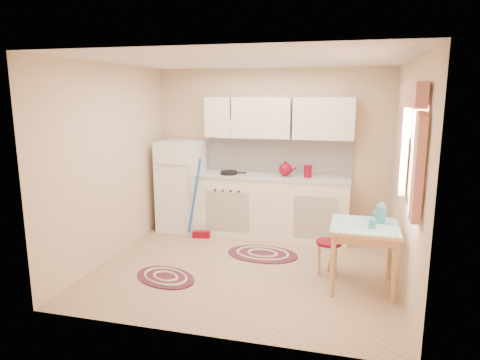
# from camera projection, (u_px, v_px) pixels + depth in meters

# --- Properties ---
(room_shell) EXTENTS (3.64, 3.60, 2.52)m
(room_shell) POSITION_uv_depth(u_px,v_px,m) (264.00, 138.00, 5.21)
(room_shell) COLOR tan
(room_shell) RESTS_ON ground
(fridge) EXTENTS (0.65, 0.60, 1.40)m
(fridge) POSITION_uv_depth(u_px,v_px,m) (181.00, 186.00, 6.72)
(fridge) COLOR white
(fridge) RESTS_ON ground
(broom) EXTENTS (0.29, 0.16, 1.20)m
(broom) POSITION_uv_depth(u_px,v_px,m) (201.00, 199.00, 6.30)
(broom) COLOR blue
(broom) RESTS_ON ground
(base_cabinets) EXTENTS (2.25, 0.60, 0.88)m
(base_cabinets) POSITION_uv_depth(u_px,v_px,m) (272.00, 207.00, 6.46)
(base_cabinets) COLOR white
(base_cabinets) RESTS_ON ground
(countertop) EXTENTS (2.27, 0.62, 0.04)m
(countertop) POSITION_uv_depth(u_px,v_px,m) (273.00, 177.00, 6.37)
(countertop) COLOR #B9B6B0
(countertop) RESTS_ON base_cabinets
(frying_pan) EXTENTS (0.27, 0.27, 0.05)m
(frying_pan) POSITION_uv_depth(u_px,v_px,m) (229.00, 173.00, 6.48)
(frying_pan) COLOR black
(frying_pan) RESTS_ON countertop
(red_kettle) EXTENTS (0.24, 0.22, 0.22)m
(red_kettle) POSITION_uv_depth(u_px,v_px,m) (285.00, 169.00, 6.30)
(red_kettle) COLOR maroon
(red_kettle) RESTS_ON countertop
(red_canister) EXTENTS (0.12, 0.12, 0.16)m
(red_canister) POSITION_uv_depth(u_px,v_px,m) (308.00, 172.00, 6.23)
(red_canister) COLOR maroon
(red_canister) RESTS_ON countertop
(table) EXTENTS (0.72, 0.72, 0.72)m
(table) POSITION_uv_depth(u_px,v_px,m) (363.00, 257.00, 4.71)
(table) COLOR tan
(table) RESTS_ON ground
(stool) EXTENTS (0.37, 0.37, 0.42)m
(stool) POSITION_uv_depth(u_px,v_px,m) (328.00, 258.00, 5.07)
(stool) COLOR maroon
(stool) RESTS_ON ground
(coffee_pot) EXTENTS (0.16, 0.15, 0.26)m
(coffee_pot) POSITION_uv_depth(u_px,v_px,m) (381.00, 212.00, 4.69)
(coffee_pot) COLOR teal
(coffee_pot) RESTS_ON table
(mug) EXTENTS (0.10, 0.10, 0.10)m
(mug) POSITION_uv_depth(u_px,v_px,m) (372.00, 224.00, 4.52)
(mug) COLOR teal
(mug) RESTS_ON table
(rug_center) EXTENTS (0.99, 0.69, 0.02)m
(rug_center) POSITION_uv_depth(u_px,v_px,m) (263.00, 254.00, 5.74)
(rug_center) COLOR maroon
(rug_center) RESTS_ON ground
(rug_left) EXTENTS (0.95, 0.82, 0.02)m
(rug_left) POSITION_uv_depth(u_px,v_px,m) (165.00, 277.00, 5.02)
(rug_left) COLOR maroon
(rug_left) RESTS_ON ground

